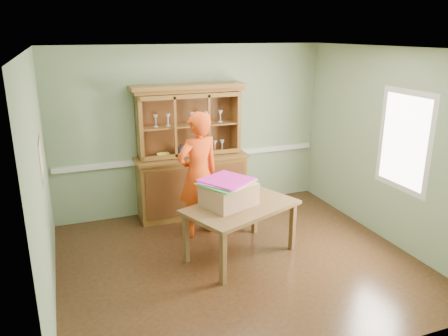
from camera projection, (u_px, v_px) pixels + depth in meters
name	position (u px, v px, depth m)	size (l,w,h in m)	color
floor	(238.00, 261.00, 5.73)	(4.50, 4.50, 0.00)	#4A2B17
ceiling	(241.00, 49.00, 4.92)	(4.50, 4.50, 0.00)	white
wall_back	(192.00, 130.00, 7.11)	(4.50, 4.50, 0.00)	gray
wall_left	(41.00, 185.00, 4.57)	(4.00, 4.00, 0.00)	gray
wall_right	(388.00, 147.00, 6.08)	(4.00, 4.00, 0.00)	gray
wall_front	(334.00, 229.00, 3.54)	(4.50, 4.50, 0.00)	gray
chair_rail	(193.00, 157.00, 7.22)	(4.41, 0.05, 0.08)	silver
framed_map	(41.00, 159.00, 4.78)	(0.03, 0.60, 0.46)	#311C13
window_panel	(404.00, 141.00, 5.76)	(0.03, 0.96, 1.36)	silver
china_hutch	(191.00, 170.00, 7.04)	(1.80, 0.59, 2.12)	brown
dining_table	(241.00, 211.00, 5.70)	(1.66, 1.34, 0.72)	brown
cardboard_box	(229.00, 194.00, 5.65)	(0.63, 0.50, 0.29)	#A07652
kite_stack	(226.00, 182.00, 5.59)	(0.76, 0.76, 0.05)	#C0DE1C
person	(198.00, 175.00, 6.27)	(0.67, 0.44, 1.84)	#E3430E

